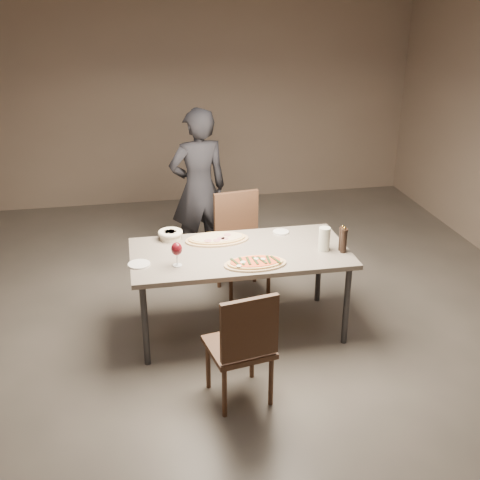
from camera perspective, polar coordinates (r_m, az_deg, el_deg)
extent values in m
plane|color=#5C564F|center=(5.32, 0.00, -8.43)|extent=(7.00, 7.00, 0.00)
plane|color=gray|center=(8.11, -4.80, 13.31)|extent=(6.00, 0.00, 6.00)
cube|color=gray|center=(4.98, 0.00, -1.27)|extent=(1.80, 0.90, 0.04)
cylinder|color=#333335|center=(4.75, -8.99, -7.98)|extent=(0.05, 0.05, 0.71)
cylinder|color=#333335|center=(5.04, 10.06, -6.12)|extent=(0.05, 0.05, 0.71)
cylinder|color=#333335|center=(5.40, -9.35, -3.95)|extent=(0.05, 0.05, 0.71)
cylinder|color=#333335|center=(5.65, 7.48, -2.53)|extent=(0.05, 0.05, 0.71)
ellipsoid|color=white|center=(4.68, 0.23, -2.10)|extent=(0.04, 0.04, 0.01)
ellipsoid|color=white|center=(4.69, 0.31, -2.05)|extent=(0.04, 0.04, 0.01)
ellipsoid|color=white|center=(4.75, 2.19, -1.77)|extent=(0.04, 0.04, 0.01)
ellipsoid|color=white|center=(4.63, -0.11, -2.43)|extent=(0.04, 0.04, 0.01)
ellipsoid|color=white|center=(4.75, 1.53, -1.75)|extent=(0.04, 0.04, 0.01)
cube|color=#1E2F14|center=(4.69, -0.46, -2.09)|extent=(0.06, 0.14, 0.01)
cube|color=#1E2F14|center=(4.71, 0.17, -2.02)|extent=(0.03, 0.14, 0.01)
cube|color=#1E2F14|center=(4.71, 0.81, -1.99)|extent=(0.02, 0.14, 0.01)
cube|color=#1E2F14|center=(4.72, 1.46, -1.95)|extent=(0.03, 0.14, 0.01)
cube|color=#1E2F14|center=(4.73, 2.10, -1.91)|extent=(0.06, 0.14, 0.01)
cube|color=#1E2F14|center=(4.74, 2.72, -1.84)|extent=(0.03, 0.14, 0.01)
cube|color=#1E2F14|center=(4.74, 3.38, -1.86)|extent=(0.06, 0.14, 0.01)
cylinder|color=tan|center=(5.08, -3.07, -0.06)|extent=(0.06, 0.06, 0.00)
cylinder|color=tan|center=(5.20, -1.20, 0.51)|extent=(0.06, 0.06, 0.00)
cylinder|color=tan|center=(5.09, -2.22, -0.03)|extent=(0.06, 0.06, 0.00)
cylinder|color=tan|center=(5.12, -1.46, 0.14)|extent=(0.06, 0.06, 0.00)
cylinder|color=tan|center=(5.13, -1.81, 0.17)|extent=(0.06, 0.06, 0.00)
cylinder|color=beige|center=(5.22, -6.61, 0.46)|extent=(0.18, 0.18, 0.07)
torus|color=beige|center=(5.21, -6.63, 0.71)|extent=(0.21, 0.21, 0.03)
cube|color=#9E753F|center=(5.22, -6.35, 0.63)|extent=(0.06, 0.06, 0.04)
cube|color=#9E753F|center=(5.24, -6.56, 0.71)|extent=(0.07, 0.07, 0.04)
cube|color=#9E753F|center=(5.23, -6.86, 0.65)|extent=(0.07, 0.07, 0.04)
cube|color=#9E753F|center=(5.20, -6.83, 0.53)|extent=(0.07, 0.06, 0.04)
cube|color=#9E753F|center=(5.19, -6.51, 0.51)|extent=(0.05, 0.06, 0.04)
cylinder|color=white|center=(5.34, 3.89, 0.76)|extent=(0.14, 0.14, 0.02)
cylinder|color=#A4923C|center=(5.33, 3.90, 0.79)|extent=(0.10, 0.10, 0.00)
cylinder|color=black|center=(4.98, 9.80, -0.18)|extent=(0.05, 0.05, 0.18)
cylinder|color=black|center=(4.95, 9.88, 0.91)|extent=(0.06, 0.06, 0.02)
sphere|color=gold|center=(4.94, 9.90, 1.14)|extent=(0.02, 0.02, 0.02)
cylinder|color=black|center=(5.02, 9.64, 0.00)|extent=(0.05, 0.05, 0.18)
cylinder|color=black|center=(4.98, 9.71, 1.07)|extent=(0.06, 0.06, 0.02)
sphere|color=gold|center=(4.98, 9.73, 1.29)|extent=(0.02, 0.02, 0.02)
cylinder|color=silver|center=(5.00, 7.99, 0.10)|extent=(0.10, 0.10, 0.20)
cylinder|color=silver|center=(4.74, -5.96, -2.40)|extent=(0.07, 0.07, 0.01)
cylinder|color=silver|center=(4.72, -5.98, -1.85)|extent=(0.01, 0.01, 0.09)
ellipsoid|color=#4F0B12|center=(4.68, -6.03, -0.85)|extent=(0.09, 0.09, 0.11)
cylinder|color=white|center=(4.79, -9.55, -2.28)|extent=(0.18, 0.18, 0.01)
cube|color=#442B1C|center=(4.32, -0.11, -10.11)|extent=(0.50, 0.50, 0.04)
cylinder|color=#442B1C|center=(4.27, -1.48, -14.25)|extent=(0.04, 0.04, 0.40)
cylinder|color=#442B1C|center=(4.37, 2.95, -13.21)|extent=(0.04, 0.04, 0.40)
cylinder|color=#442B1C|center=(4.53, -3.04, -11.72)|extent=(0.04, 0.04, 0.40)
cylinder|color=#442B1C|center=(4.64, 1.14, -10.82)|extent=(0.04, 0.04, 0.40)
cube|color=#442B1C|center=(4.03, 0.91, -8.41)|extent=(0.41, 0.11, 0.45)
cube|color=#442B1C|center=(5.71, 0.32, -1.02)|extent=(0.52, 0.52, 0.04)
cylinder|color=#442B1C|center=(6.02, 1.40, -2.11)|extent=(0.04, 0.04, 0.43)
cylinder|color=#442B1C|center=(5.91, -2.01, -2.63)|extent=(0.04, 0.04, 0.43)
cylinder|color=#442B1C|center=(5.71, 2.72, -3.65)|extent=(0.04, 0.04, 0.43)
cylinder|color=#442B1C|center=(5.59, -0.87, -4.22)|extent=(0.04, 0.04, 0.43)
cube|color=#442B1C|center=(5.78, -0.37, 2.34)|extent=(0.44, 0.10, 0.48)
imported|color=black|center=(6.21, -3.94, 4.85)|extent=(0.68, 0.51, 1.68)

